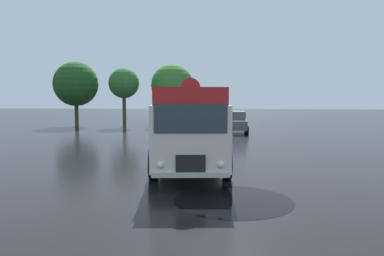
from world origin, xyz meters
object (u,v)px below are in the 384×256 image
object	(u,v)px
vintage_bus	(190,120)
car_mid_left	(235,122)
box_van	(171,115)
car_near_left	(201,121)

from	to	relation	value
vintage_bus	car_mid_left	world-z (taller)	vintage_bus
car_mid_left	box_van	world-z (taller)	box_van
vintage_bus	box_van	size ratio (longest dim) A/B	1.77
vintage_bus	box_van	world-z (taller)	vintage_bus
car_near_left	box_van	bearing A→B (deg)	-162.25
vintage_bus	car_near_left	size ratio (longest dim) A/B	2.39
car_near_left	vintage_bus	bearing A→B (deg)	-89.62
vintage_bus	car_mid_left	xyz separation A→B (m)	(2.59, 13.49, -1.05)
car_near_left	box_van	size ratio (longest dim) A/B	0.74
car_mid_left	car_near_left	bearing A→B (deg)	-179.50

